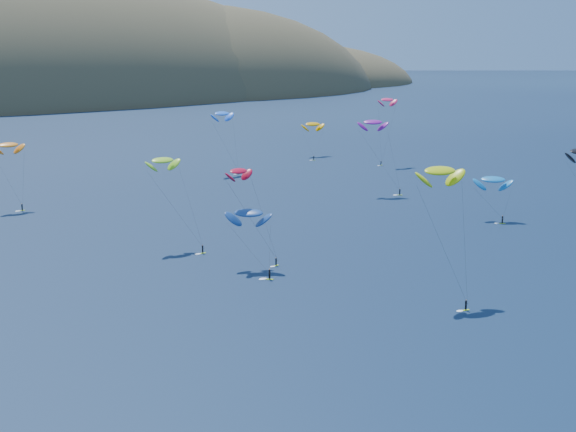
# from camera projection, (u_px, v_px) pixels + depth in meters

# --- Properties ---
(island) EXTENTS (730.00, 300.00, 210.00)m
(island) POSITION_uv_depth(u_px,v_px,m) (11.00, 111.00, 597.73)
(island) COLOR #3D3526
(island) RESTS_ON ground
(kitesurfer_1) EXTENTS (8.50, 7.85, 19.33)m
(kitesurfer_1) POSITION_uv_depth(u_px,v_px,m) (8.00, 145.00, 212.60)
(kitesurfer_1) COLOR #A2D617
(kitesurfer_1) RESTS_ON ground
(kitesurfer_2) EXTENTS (9.91, 12.97, 25.12)m
(kitesurfer_2) POSITION_uv_depth(u_px,v_px,m) (440.00, 171.00, 140.31)
(kitesurfer_2) COLOR #A2D617
(kitesurfer_2) RESTS_ON ground
(kitesurfer_3) EXTENTS (8.62, 13.33, 21.15)m
(kitesurfer_3) POSITION_uv_depth(u_px,v_px,m) (163.00, 161.00, 174.49)
(kitesurfer_3) COLOR #A2D617
(kitesurfer_3) RESTS_ON ground
(kitesurfer_4) EXTENTS (9.49, 8.67, 22.34)m
(kitesurfer_4) POSITION_uv_depth(u_px,v_px,m) (222.00, 114.00, 266.39)
(kitesurfer_4) COLOR #A2D617
(kitesurfer_4) RESTS_ON ground
(kitesurfer_5) EXTENTS (9.81, 10.79, 12.72)m
(kitesurfer_5) POSITION_uv_depth(u_px,v_px,m) (493.00, 179.00, 201.18)
(kitesurfer_5) COLOR #A2D617
(kitesurfer_5) RESTS_ON ground
(kitesurfer_6) EXTENTS (9.47, 12.75, 23.08)m
(kitesurfer_6) POSITION_uv_depth(u_px,v_px,m) (373.00, 122.00, 233.17)
(kitesurfer_6) COLOR #A2D617
(kitesurfer_6) RESTS_ON ground
(kitesurfer_8) EXTENTS (8.55, 4.49, 25.13)m
(kitesurfer_8) POSITION_uv_depth(u_px,v_px,m) (387.00, 100.00, 283.84)
(kitesurfer_8) COLOR #A2D617
(kitesurfer_8) RESTS_ON ground
(kitesurfer_9) EXTENTS (8.85, 9.97, 20.69)m
(kitesurfer_9) POSITION_uv_depth(u_px,v_px,m) (239.00, 171.00, 161.91)
(kitesurfer_9) COLOR #A2D617
(kitesurfer_9) RESTS_ON ground
(kitesurfer_10) EXTENTS (9.56, 15.12, 13.60)m
(kitesurfer_10) POSITION_uv_depth(u_px,v_px,m) (248.00, 213.00, 159.51)
(kitesurfer_10) COLOR #A2D617
(kitesurfer_10) RESTS_ON ground
(kitesurfer_11) EXTENTS (11.94, 13.83, 14.50)m
(kitesurfer_11) POSITION_uv_depth(u_px,v_px,m) (313.00, 124.00, 306.45)
(kitesurfer_11) COLOR #A2D617
(kitesurfer_11) RESTS_ON ground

